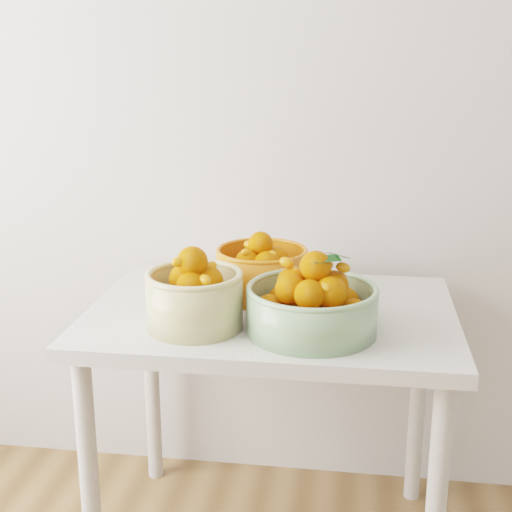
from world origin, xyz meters
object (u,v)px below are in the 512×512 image
object	(u,v)px
table	(271,341)
bowl_green	(312,305)
bowl_orange	(262,271)
bowl_cream	(195,297)

from	to	relation	value
table	bowl_green	xyz separation A→B (m)	(0.12, -0.15, 0.17)
table	bowl_orange	xyz separation A→B (m)	(-0.04, 0.10, 0.17)
table	bowl_green	distance (m)	0.26
table	bowl_green	bearing A→B (deg)	-51.73
bowl_orange	table	bearing A→B (deg)	-68.12
table	bowl_green	size ratio (longest dim) A/B	2.42
bowl_green	table	bearing A→B (deg)	128.27
table	bowl_orange	bearing A→B (deg)	111.88
bowl_cream	bowl_green	world-z (taller)	same
table	bowl_cream	size ratio (longest dim) A/B	3.88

